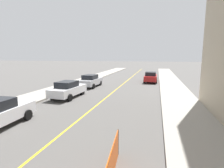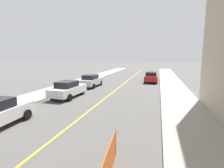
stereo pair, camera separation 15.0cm
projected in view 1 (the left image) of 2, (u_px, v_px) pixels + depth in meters
lane_stripe at (120, 87)px, 22.65m from camera, size 0.12×68.05×0.01m
sidewalk_left at (73, 84)px, 24.27m from camera, size 3.19×68.05×0.16m
sidewalk_right at (174, 89)px, 21.01m from camera, size 3.19×68.05×0.16m
parked_car_curb_mid at (68, 89)px, 16.70m from camera, size 2.05×4.40×1.59m
parked_car_curb_far at (91, 81)px, 22.57m from camera, size 1.96×4.37×1.59m
parked_car_opposite_side at (151, 77)px, 26.57m from camera, size 1.94×4.32×1.59m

